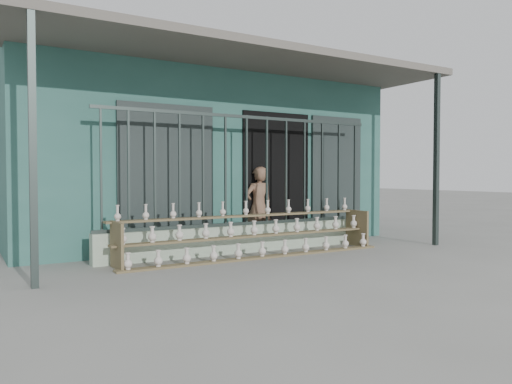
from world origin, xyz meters
TOP-DOWN VIEW (x-y plane):
  - ground at (0.00, 0.00)m, footprint 60.00×60.00m
  - workshop_building at (0.00, 4.23)m, footprint 7.40×6.60m
  - parapet_wall at (0.00, 1.30)m, footprint 5.00×0.20m
  - security_fence at (-0.00, 1.30)m, footprint 5.00×0.04m
  - shelf_rack at (-0.10, 0.89)m, footprint 4.50×0.68m
  - elderly_woman at (0.47, 1.70)m, footprint 0.53×0.36m

SIDE VIEW (x-z plane):
  - ground at x=0.00m, z-range 0.00..0.00m
  - parapet_wall at x=0.00m, z-range 0.00..0.45m
  - shelf_rack at x=-0.10m, z-range -0.07..0.79m
  - elderly_woman at x=0.47m, z-range 0.00..1.42m
  - security_fence at x=0.00m, z-range 0.45..2.25m
  - workshop_building at x=0.00m, z-range 0.02..3.23m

